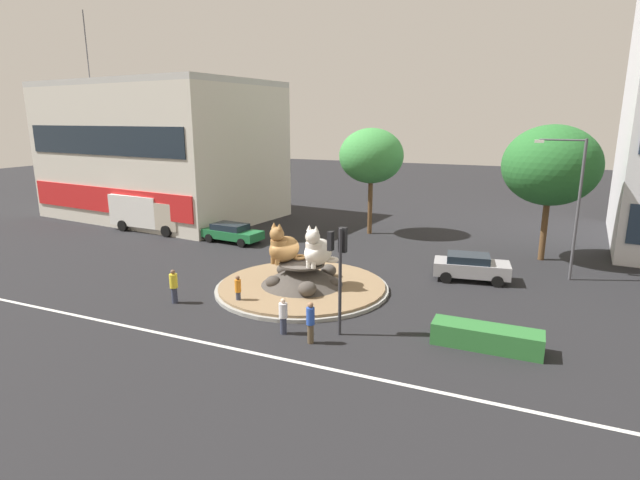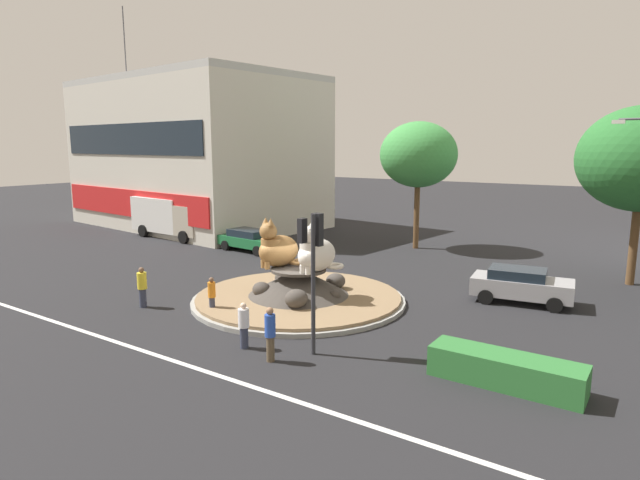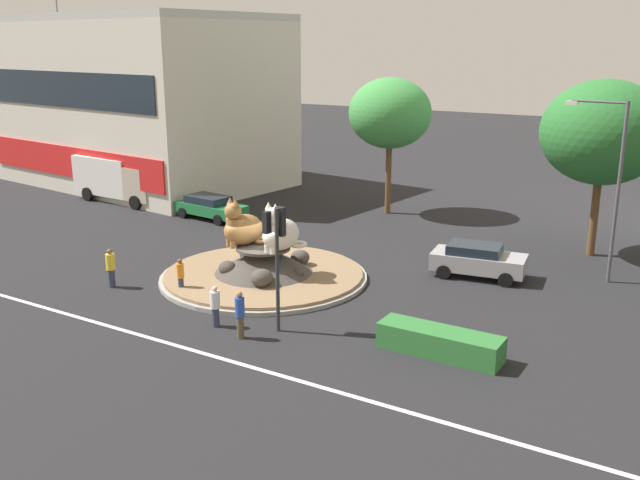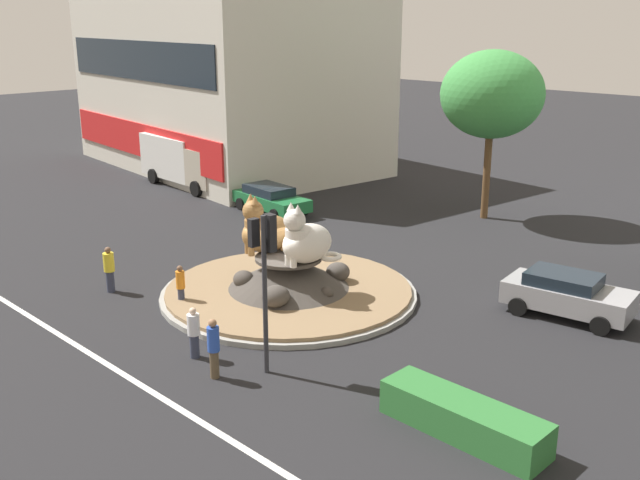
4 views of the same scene
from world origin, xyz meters
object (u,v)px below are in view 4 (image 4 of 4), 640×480
traffic_light_mast (265,258)px  hatchback_near_shophouse (567,294)px  broadleaf_tree_behind_island (492,95)px  pedestrian_blue_shirt (214,347)px  shophouse_block (225,75)px  pedestrian_white_shirt (194,332)px  cat_statue_tabby (264,231)px  pedestrian_orange_shirt (181,285)px  pedestrian_yellow_shirt (109,268)px  cat_statue_white (305,241)px  delivery_box_truck (186,159)px  sedan_on_far_lane (271,198)px

traffic_light_mast → hatchback_near_shophouse: bearing=-19.0°
broadleaf_tree_behind_island → pedestrian_blue_shirt: size_ratio=4.66×
traffic_light_mast → shophouse_block: shophouse_block is taller
pedestrian_white_shirt → cat_statue_tabby: bearing=12.2°
pedestrian_blue_shirt → pedestrian_orange_shirt: bearing=-69.9°
hatchback_near_shophouse → pedestrian_blue_shirt: bearing=-122.4°
pedestrian_yellow_shirt → cat_statue_white: bearing=-67.6°
broadleaf_tree_behind_island → delivery_box_truck: 18.47m
hatchback_near_shophouse → pedestrian_white_shirt: bearing=-129.2°
pedestrian_yellow_shirt → broadleaf_tree_behind_island: bearing=-25.9°
cat_statue_white → broadleaf_tree_behind_island: 15.05m
broadleaf_tree_behind_island → pedestrian_yellow_shirt: broadleaf_tree_behind_island is taller
sedan_on_far_lane → delivery_box_truck: bearing=-178.6°
broadleaf_tree_behind_island → hatchback_near_shophouse: 13.83m
sedan_on_far_lane → hatchback_near_shophouse: size_ratio=1.08×
pedestrian_yellow_shirt → hatchback_near_shophouse: 16.28m
cat_statue_tabby → shophouse_block: bearing=-106.7°
cat_statue_tabby → sedan_on_far_lane: 11.53m
cat_statue_tabby → delivery_box_truck: (-16.62, 8.34, -0.69)m
shophouse_block → pedestrian_yellow_shirt: (16.10, -18.41, -5.18)m
cat_statue_tabby → delivery_box_truck: cat_statue_tabby is taller
pedestrian_orange_shirt → pedestrian_white_shirt: bearing=129.2°
pedestrian_yellow_shirt → pedestrian_orange_shirt: (3.14, 0.95, -0.09)m
traffic_light_mast → pedestrian_blue_shirt: bearing=156.5°
broadleaf_tree_behind_island → pedestrian_blue_shirt: 21.23m
cat_statue_white → traffic_light_mast: size_ratio=0.48×
pedestrian_yellow_shirt → sedan_on_far_lane: bearing=6.8°
broadleaf_tree_behind_island → pedestrian_orange_shirt: size_ratio=5.38×
cat_statue_tabby → sedan_on_far_lane: bearing=-114.1°
pedestrian_yellow_shirt → pedestrian_white_shirt: size_ratio=1.08×
shophouse_block → pedestrian_white_shirt: size_ratio=13.46×
cat_statue_white → pedestrian_white_shirt: 5.63m
cat_statue_white → pedestrian_yellow_shirt: size_ratio=1.28×
broadleaf_tree_behind_island → traffic_light_mast: bearing=-75.9°
cat_statue_tabby → shophouse_block: 24.96m
broadleaf_tree_behind_island → pedestrian_white_shirt: (2.56, -19.82, -5.33)m
pedestrian_blue_shirt → shophouse_block: bearing=-83.6°
hatchback_near_shophouse → sedan_on_far_lane: bearing=164.4°
pedestrian_orange_shirt → delivery_box_truck: 19.53m
pedestrian_blue_shirt → hatchback_near_shophouse: pedestrian_blue_shirt is taller
shophouse_block → pedestrian_yellow_shirt: 25.00m
traffic_light_mast → delivery_box_truck: size_ratio=0.65×
pedestrian_yellow_shirt → pedestrian_orange_shirt: 3.28m
cat_statue_white → pedestrian_orange_shirt: (-2.79, -3.34, -1.49)m
cat_statue_white → pedestrian_blue_shirt: cat_statue_white is taller
pedestrian_white_shirt → sedan_on_far_lane: (-11.08, 12.95, -0.08)m
sedan_on_far_lane → hatchback_near_shophouse: hatchback_near_shophouse is taller
pedestrian_blue_shirt → sedan_on_far_lane: (-12.53, 13.33, -0.20)m
pedestrian_blue_shirt → delivery_box_truck: bearing=-78.0°
pedestrian_white_shirt → sedan_on_far_lane: size_ratio=0.34×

